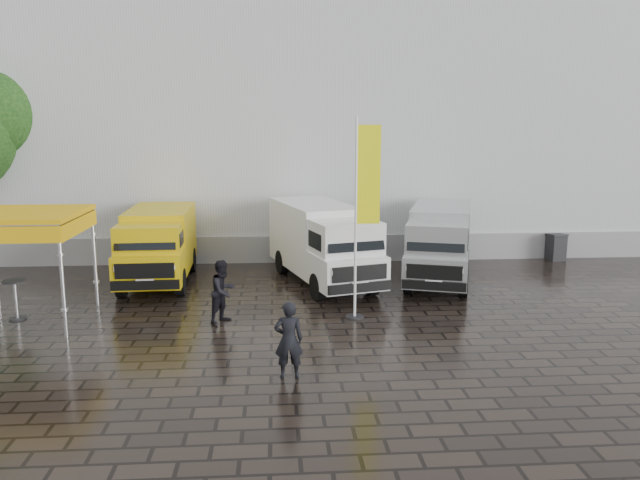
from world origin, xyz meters
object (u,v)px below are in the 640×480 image
object	(u,v)px
flagpole	(363,207)
wheelie_bin	(556,247)
van_yellow	(158,247)
van_white	(323,245)
person_tent	(223,291)
canopy_tent	(21,220)
cocktail_table	(16,300)
person_front	(289,340)
van_silver	(440,245)

from	to	relation	value
flagpole	wheelie_bin	bearing A→B (deg)	38.28
van_yellow	van_white	xyz separation A→B (m)	(5.34, -0.44, 0.09)
van_yellow	flagpole	bearing A→B (deg)	-36.15
person_tent	canopy_tent	bearing A→B (deg)	123.37
wheelie_bin	van_white	bearing A→B (deg)	-172.02
canopy_tent	cocktail_table	xyz separation A→B (m)	(-0.40, 0.23, -2.17)
canopy_tent	person_tent	distance (m)	5.45
van_white	person_front	size ratio (longest dim) A/B	3.61
van_yellow	person_front	xyz separation A→B (m)	(4.05, -8.11, -0.37)
person_front	van_silver	bearing A→B (deg)	-126.47
van_white	person_tent	size ratio (longest dim) A/B	3.54
van_white	van_silver	world-z (taller)	van_white
canopy_tent	cocktail_table	bearing A→B (deg)	149.51
van_yellow	canopy_tent	bearing A→B (deg)	-125.79
van_silver	canopy_tent	world-z (taller)	canopy_tent
van_silver	cocktail_table	bearing A→B (deg)	-147.29
flagpole	person_tent	xyz separation A→B (m)	(-3.66, -0.12, -2.16)
flagpole	cocktail_table	bearing A→B (deg)	177.03
van_silver	cocktail_table	xyz separation A→B (m)	(-12.25, -3.27, -0.68)
wheelie_bin	person_tent	bearing A→B (deg)	-160.28
canopy_tent	wheelie_bin	bearing A→B (deg)	20.40
flagpole	person_front	xyz separation A→B (m)	(-2.04, -3.93, -2.18)
cocktail_table	person_front	bearing A→B (deg)	-31.73
van_silver	flagpole	xyz separation A→B (m)	(-3.09, -3.75, 1.78)
flagpole	cocktail_table	xyz separation A→B (m)	(-9.16, 0.48, -2.45)
van_silver	van_white	bearing A→B (deg)	-162.24
wheelie_bin	person_tent	world-z (taller)	person_tent
van_silver	flagpole	distance (m)	5.17
van_silver	flagpole	bearing A→B (deg)	-111.76
van_white	canopy_tent	bearing A→B (deg)	-172.47
wheelie_bin	van_silver	bearing A→B (deg)	-161.01
van_silver	canopy_tent	xyz separation A→B (m)	(-11.85, -3.50, 1.50)
van_white	person_front	bearing A→B (deg)	-115.65
wheelie_bin	canopy_tent	bearing A→B (deg)	-169.09
van_silver	cocktail_table	world-z (taller)	van_silver
van_white	van_silver	bearing A→B (deg)	-16.09
person_tent	wheelie_bin	bearing A→B (deg)	-23.39
cocktail_table	person_tent	xyz separation A→B (m)	(5.50, -0.59, 0.29)
person_front	flagpole	bearing A→B (deg)	-120.17
van_silver	cocktail_table	size ratio (longest dim) A/B	5.23
van_white	cocktail_table	xyz separation A→B (m)	(-8.41, -3.27, -0.73)
person_front	person_tent	distance (m)	4.14
van_yellow	cocktail_table	xyz separation A→B (m)	(-3.07, -3.71, -0.65)
van_white	canopy_tent	world-z (taller)	canopy_tent
van_white	canopy_tent	distance (m)	8.86
van_white	cocktail_table	world-z (taller)	van_white
van_yellow	canopy_tent	distance (m)	5.00
canopy_tent	wheelie_bin	world-z (taller)	canopy_tent
flagpole	wheelie_bin	world-z (taller)	flagpole
person_front	person_tent	size ratio (longest dim) A/B	0.98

